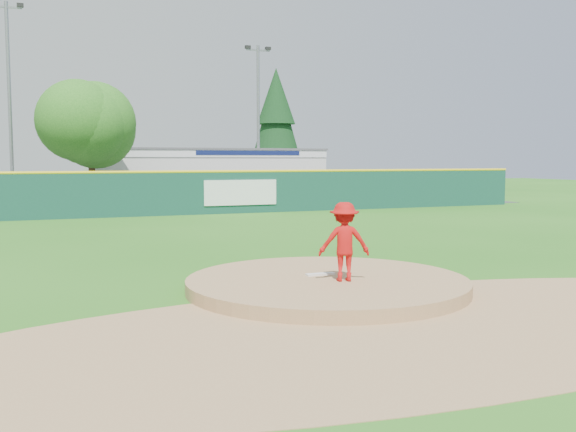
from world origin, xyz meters
name	(u,v)px	position (x,y,z in m)	size (l,w,h in m)	color
ground	(327,290)	(0.00, 0.00, 0.00)	(120.00, 120.00, 0.00)	#286B19
pitchers_mound	(327,290)	(0.00, 0.00, 0.00)	(5.50, 5.50, 0.50)	#9E774C
pitching_rubber	(320,274)	(0.00, 0.30, 0.27)	(0.60, 0.15, 0.04)	white
infield_dirt_arc	(413,327)	(0.00, -3.00, 0.01)	(15.40, 15.40, 0.01)	#9E774C
parking_lot	(125,204)	(0.00, 27.00, 0.01)	(44.00, 16.00, 0.02)	#38383A
pitcher	(344,242)	(0.16, -0.41, 1.00)	(0.97, 0.56, 1.50)	red
van	(50,198)	(-4.30, 21.66, 0.71)	(2.30, 4.98, 1.38)	silver
pool_building_grp	(203,173)	(6.00, 31.99, 1.66)	(15.20, 8.20, 3.31)	silver
fence_banners	(85,196)	(-3.01, 17.92, 1.00)	(17.86, 0.04, 1.20)	#5C0E0D
outfield_fence	(154,192)	(0.00, 18.00, 1.09)	(40.00, 0.14, 2.07)	#144136
deciduous_tree	(91,123)	(-2.00, 25.00, 4.55)	(5.60, 5.60, 7.36)	#382314
conifer_tree	(276,122)	(13.00, 36.00, 5.54)	(4.40, 4.40, 9.50)	#382314
light_pole_left	(9,95)	(-6.00, 27.00, 6.05)	(1.75, 0.25, 11.00)	gray
light_pole_right	(258,114)	(9.00, 29.00, 5.54)	(1.75, 0.25, 10.00)	gray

